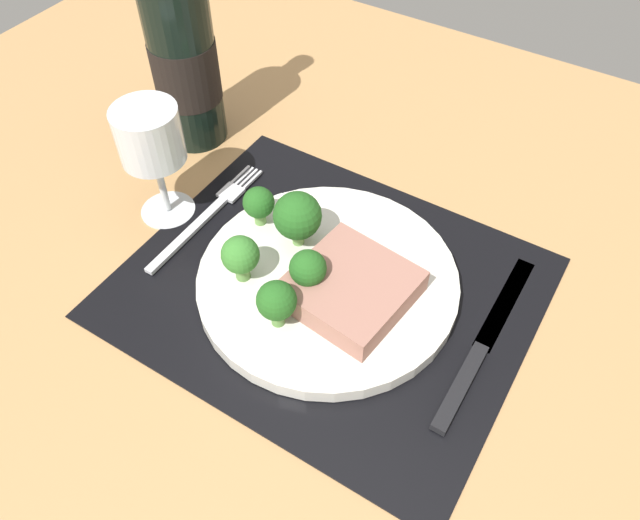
# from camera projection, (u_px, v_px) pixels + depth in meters

# --- Properties ---
(ground_plane) EXTENTS (1.40, 1.10, 0.03)m
(ground_plane) POSITION_uv_depth(u_px,v_px,m) (327.00, 296.00, 0.65)
(ground_plane) COLOR tan
(placemat) EXTENTS (0.40, 0.34, 0.00)m
(placemat) POSITION_uv_depth(u_px,v_px,m) (328.00, 287.00, 0.64)
(placemat) COLOR black
(placemat) RESTS_ON ground_plane
(plate) EXTENTS (0.27, 0.27, 0.02)m
(plate) POSITION_uv_depth(u_px,v_px,m) (328.00, 281.00, 0.63)
(plate) COLOR silver
(plate) RESTS_ON placemat
(steak) EXTENTS (0.12, 0.12, 0.03)m
(steak) POSITION_uv_depth(u_px,v_px,m) (351.00, 288.00, 0.60)
(steak) COLOR #9E6B5B
(steak) RESTS_ON plate
(broccoli_near_steak) EXTENTS (0.05, 0.05, 0.06)m
(broccoli_near_steak) POSITION_uv_depth(u_px,v_px,m) (297.00, 216.00, 0.63)
(broccoli_near_steak) COLOR #6B994C
(broccoli_near_steak) RESTS_ON plate
(broccoli_near_fork) EXTENTS (0.04, 0.04, 0.05)m
(broccoli_near_fork) POSITION_uv_depth(u_px,v_px,m) (308.00, 269.00, 0.59)
(broccoli_near_fork) COLOR #6B994C
(broccoli_near_fork) RESTS_ON plate
(broccoli_center) EXTENTS (0.04, 0.04, 0.05)m
(broccoli_center) POSITION_uv_depth(u_px,v_px,m) (240.00, 256.00, 0.60)
(broccoli_center) COLOR #5B8942
(broccoli_center) RESTS_ON plate
(broccoli_front_edge) EXTENTS (0.03, 0.03, 0.05)m
(broccoli_front_edge) POSITION_uv_depth(u_px,v_px,m) (259.00, 203.00, 0.65)
(broccoli_front_edge) COLOR #6B994C
(broccoli_front_edge) RESTS_ON plate
(broccoli_back_left) EXTENTS (0.04, 0.04, 0.05)m
(broccoli_back_left) POSITION_uv_depth(u_px,v_px,m) (277.00, 301.00, 0.56)
(broccoli_back_left) COLOR #5B8942
(broccoli_back_left) RESTS_ON plate
(fork) EXTENTS (0.02, 0.19, 0.01)m
(fork) POSITION_uv_depth(u_px,v_px,m) (208.00, 215.00, 0.70)
(fork) COLOR silver
(fork) RESTS_ON placemat
(knife) EXTENTS (0.02, 0.23, 0.01)m
(knife) POSITION_uv_depth(u_px,v_px,m) (479.00, 351.00, 0.58)
(knife) COLOR black
(knife) RESTS_ON placemat
(wine_bottle) EXTENTS (0.08, 0.08, 0.30)m
(wine_bottle) POSITION_uv_depth(u_px,v_px,m) (184.00, 58.00, 0.72)
(wine_bottle) COLOR black
(wine_bottle) RESTS_ON ground_plane
(wine_glass) EXTENTS (0.07, 0.07, 0.14)m
(wine_glass) POSITION_uv_depth(u_px,v_px,m) (150.00, 142.00, 0.64)
(wine_glass) COLOR silver
(wine_glass) RESTS_ON ground_plane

